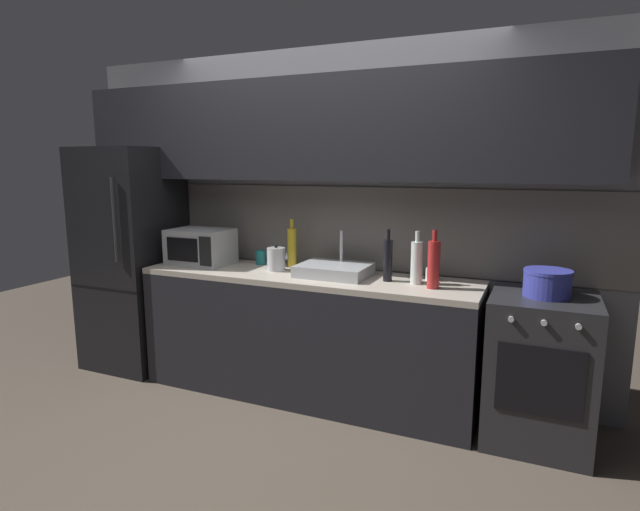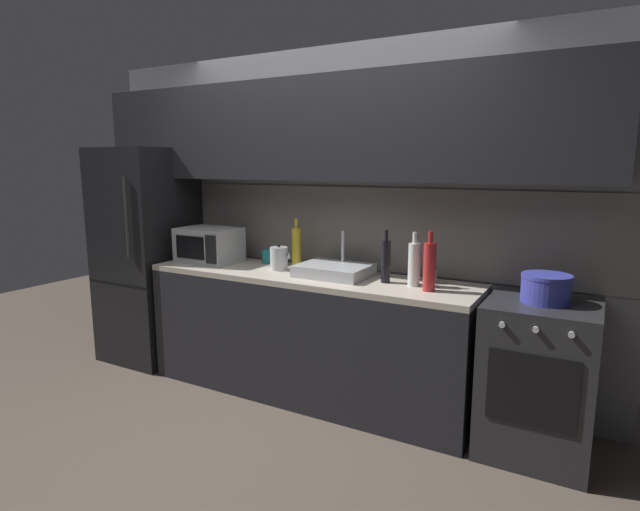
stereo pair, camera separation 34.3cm
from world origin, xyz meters
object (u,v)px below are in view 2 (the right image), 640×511
at_px(wine_bottle_red, 429,266).
at_px(oven_range, 538,378).
at_px(kettle, 279,258).
at_px(mug_white, 431,276).
at_px(cooking_pot, 546,288).
at_px(mug_teal, 267,256).
at_px(microwave, 209,245).
at_px(wine_bottle_clear, 414,264).
at_px(wine_bottle_dark, 386,261).
at_px(wine_bottle_yellow, 296,246).
at_px(refrigerator, 147,255).

bearing_deg(wine_bottle_red, oven_range, 5.19).
relative_size(kettle, mug_white, 2.24).
bearing_deg(cooking_pot, kettle, 179.09).
distance_m(kettle, mug_teal, 0.28).
xyz_separation_m(microwave, wine_bottle_clear, (1.68, 0.00, 0.01)).
distance_m(wine_bottle_dark, mug_teal, 1.08).
relative_size(wine_bottle_yellow, wine_bottle_dark, 1.04).
xyz_separation_m(oven_range, wine_bottle_clear, (-0.77, 0.02, 0.59)).
xyz_separation_m(wine_bottle_clear, mug_white, (0.07, 0.14, -0.10)).
xyz_separation_m(kettle, wine_bottle_red, (1.15, -0.09, 0.07)).
bearing_deg(cooking_pot, mug_white, 167.16).
height_order(kettle, mug_white, kettle).
bearing_deg(wine_bottle_clear, mug_teal, 172.43).
xyz_separation_m(wine_bottle_clear, cooking_pot, (0.78, -0.02, -0.06)).
relative_size(microwave, mug_white, 5.39).
bearing_deg(refrigerator, wine_bottle_dark, 0.51).
xyz_separation_m(mug_white, cooking_pot, (0.71, -0.16, 0.04)).
distance_m(kettle, mug_white, 1.11).
bearing_deg(wine_bottle_yellow, oven_range, -6.78).
height_order(kettle, wine_bottle_dark, wine_bottle_dark).
xyz_separation_m(refrigerator, cooking_pot, (3.14, 0.00, 0.08)).
distance_m(mug_white, cooking_pot, 0.72).
xyz_separation_m(oven_range, mug_white, (-0.70, 0.16, 0.49)).
relative_size(oven_range, wine_bottle_yellow, 2.50).
xyz_separation_m(microwave, wine_bottle_red, (1.81, -0.08, 0.02)).
height_order(wine_bottle_red, wine_bottle_dark, wine_bottle_red).
bearing_deg(microwave, wine_bottle_dark, 0.03).
xyz_separation_m(refrigerator, mug_teal, (1.11, 0.19, 0.06)).
height_order(wine_bottle_clear, wine_bottle_dark, wine_bottle_dark).
xyz_separation_m(kettle, wine_bottle_yellow, (0.04, 0.18, 0.07)).
bearing_deg(oven_range, wine_bottle_clear, 178.17).
height_order(kettle, mug_teal, kettle).
height_order(refrigerator, wine_bottle_yellow, refrigerator).
height_order(microwave, wine_bottle_clear, wine_bottle_clear).
bearing_deg(wine_bottle_red, mug_white, 104.26).
xyz_separation_m(refrigerator, mug_white, (2.43, 0.16, 0.05)).
xyz_separation_m(kettle, wine_bottle_dark, (0.84, -0.01, 0.06)).
xyz_separation_m(refrigerator, wine_bottle_yellow, (1.37, 0.21, 0.15)).
distance_m(microwave, wine_bottle_dark, 1.49).
distance_m(wine_bottle_clear, mug_teal, 1.26).
relative_size(wine_bottle_dark, cooking_pot, 1.28).
bearing_deg(wine_bottle_clear, microwave, -179.83).
bearing_deg(wine_bottle_red, refrigerator, 178.62).
bearing_deg(cooking_pot, wine_bottle_clear, 178.29).
relative_size(wine_bottle_red, mug_teal, 3.39).
distance_m(kettle, wine_bottle_yellow, 0.20).
distance_m(wine_bottle_red, wine_bottle_yellow, 1.15).
bearing_deg(wine_bottle_red, mug_teal, 169.73).
bearing_deg(kettle, microwave, -179.10).
height_order(refrigerator, kettle, refrigerator).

